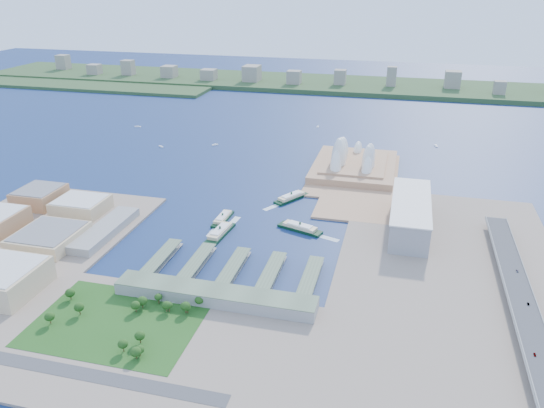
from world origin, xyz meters
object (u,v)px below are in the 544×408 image
(opera_house, at_px, (355,152))
(car_a, at_px, (535,355))
(ferry_a, at_px, (223,217))
(car_c, at_px, (517,271))
(ferry_b, at_px, (291,196))
(ferry_d, at_px, (300,226))
(car_b, at_px, (528,304))
(ferry_c, at_px, (220,231))
(toaster_building, at_px, (410,214))

(opera_house, distance_m, car_a, 481.24)
(ferry_a, relative_size, car_c, 11.42)
(opera_house, xyz_separation_m, ferry_a, (-145.59, -232.69, -27.04))
(ferry_b, bearing_deg, ferry_d, -40.06)
(ferry_d, relative_size, car_c, 12.68)
(ferry_b, relative_size, car_a, 13.85)
(car_a, bearing_deg, car_b, 83.95)
(ferry_b, bearing_deg, opera_house, 94.05)
(ferry_c, bearing_deg, ferry_d, -152.92)
(opera_house, relative_size, car_b, 41.95)
(ferry_d, relative_size, car_a, 13.97)
(ferry_a, bearing_deg, ferry_d, -0.42)
(ferry_c, relative_size, car_b, 14.24)
(car_a, bearing_deg, ferry_b, 131.53)
(ferry_d, xyz_separation_m, car_a, (233.06, -204.73, 10.05))
(ferry_d, bearing_deg, ferry_a, 106.69)
(ferry_c, bearing_deg, ferry_a, -69.82)
(car_c, bearing_deg, ferry_c, 174.61)
(ferry_c, xyz_separation_m, ferry_d, (92.59, 37.07, -0.27))
(toaster_building, relative_size, ferry_b, 2.68)
(toaster_building, height_order, car_b, toaster_building)
(ferry_a, xyz_separation_m, ferry_c, (10.94, -41.06, 0.82))
(toaster_building, xyz_separation_m, ferry_a, (-235.59, -32.69, -15.54))
(opera_house, distance_m, ferry_d, 241.85)
(opera_house, bearing_deg, car_c, -56.90)
(ferry_a, height_order, ferry_c, ferry_c)
(ferry_c, relative_size, ferry_d, 1.05)
(opera_house, relative_size, ferry_a, 3.43)
(toaster_building, distance_m, ferry_d, 137.88)
(opera_house, bearing_deg, ferry_b, -117.33)
(toaster_building, relative_size, ferry_a, 2.96)
(opera_house, xyz_separation_m, car_a, (191.00, -441.41, -16.44))
(ferry_b, relative_size, car_c, 12.58)
(ferry_a, bearing_deg, ferry_c, -73.29)
(ferry_b, relative_size, ferry_d, 0.99)
(ferry_c, relative_size, car_c, 13.30)
(ferry_c, xyz_separation_m, car_a, (325.65, -167.66, 9.78))
(opera_house, relative_size, car_c, 39.19)
(ferry_a, relative_size, car_b, 12.22)
(toaster_building, xyz_separation_m, ferry_b, (-163.67, 57.47, -15.04))
(toaster_building, distance_m, ferry_b, 174.12)
(ferry_c, distance_m, car_b, 346.27)
(ferry_a, bearing_deg, car_c, -10.10)
(ferry_c, bearing_deg, toaster_building, -156.56)
(ferry_c, distance_m, car_c, 335.27)
(ferry_a, bearing_deg, car_a, -30.01)
(ferry_a, height_order, ferry_b, ferry_b)
(toaster_building, xyz_separation_m, car_b, (109.00, -165.87, -4.94))
(car_a, height_order, car_c, car_a)
(ferry_b, xyz_separation_m, car_a, (264.67, -298.88, 10.10))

